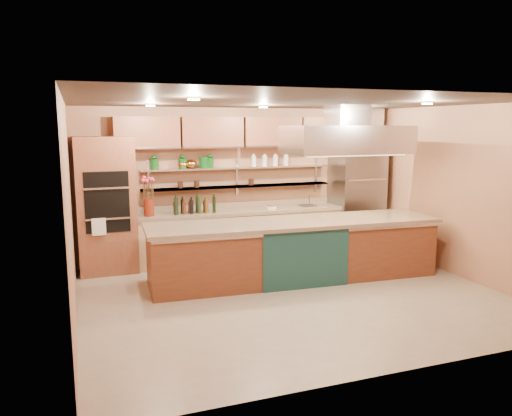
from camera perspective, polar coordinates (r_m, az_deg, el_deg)
name	(u,v)px	position (r m, az deg, el deg)	size (l,w,h in m)	color
floor	(292,296)	(7.50, 4.10, -9.99)	(6.00, 5.00, 0.02)	gray
ceiling	(294,102)	(7.08, 4.37, 12.00)	(6.00, 5.00, 0.02)	black
wall_back	(239,183)	(9.47, -1.96, 2.89)	(6.00, 0.04, 2.80)	#A46D4D
wall_front	(398,239)	(5.02, 15.97, -3.38)	(6.00, 0.04, 2.80)	#A46D4D
wall_left	(70,214)	(6.54, -20.52, -0.68)	(0.04, 5.00, 2.80)	#A46D4D
wall_right	(461,192)	(8.81, 22.36, 1.68)	(0.04, 5.00, 2.80)	#A46D4D
oven_stack	(106,205)	(8.75, -16.73, 0.29)	(0.95, 0.64, 2.30)	brown
refrigerator	(356,198)	(10.17, 11.40, 1.17)	(0.95, 0.72, 2.10)	gray
back_counter	(242,234)	(9.33, -1.65, -3.04)	(3.84, 0.64, 0.93)	tan
wall_shelf_lower	(239,186)	(9.34, -2.00, 2.49)	(3.60, 0.26, 0.03)	silver
wall_shelf_upper	(238,168)	(9.30, -2.02, 4.63)	(3.60, 0.26, 0.03)	silver
upper_cabinets	(242,132)	(9.24, -1.64, 8.63)	(4.60, 0.36, 0.55)	brown
range_hood	(347,140)	(8.28, 10.31, 7.70)	(2.00, 1.00, 0.45)	silver
ceiling_downlights	(288,105)	(7.26, 3.70, 11.70)	(4.00, 2.80, 0.02)	#FFE5A5
island	(294,250)	(8.12, 4.42, -4.83)	(4.64, 1.01, 0.97)	brown
flower_vase	(149,207)	(8.79, -12.14, 0.07)	(0.17, 0.17, 0.30)	maroon
oil_bottle_cluster	(195,206)	(8.93, -7.02, 0.22)	(0.80, 0.23, 0.26)	black
kitchen_scale	(271,206)	(9.38, 1.76, 0.20)	(0.16, 0.12, 0.09)	silver
bar_faucet	(309,200)	(9.80, 6.11, 0.86)	(0.03, 0.03, 0.19)	silver
copper_kettle	(191,164)	(9.06, -7.42, 5.02)	(0.20, 0.20, 0.16)	#BF732C
green_canister	(204,162)	(9.11, -5.98, 5.21)	(0.17, 0.17, 0.20)	#0D3F12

